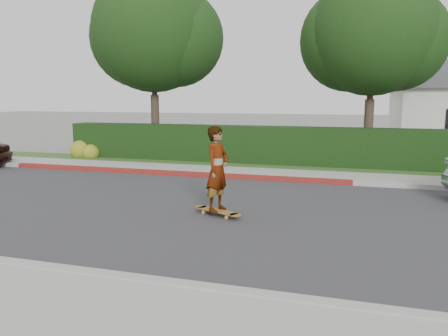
# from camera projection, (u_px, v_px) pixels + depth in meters

# --- Properties ---
(ground) EXTENTS (120.00, 120.00, 0.00)m
(ground) POSITION_uv_depth(u_px,v_px,m) (303.00, 219.00, 9.41)
(ground) COLOR slate
(ground) RESTS_ON ground
(road) EXTENTS (60.00, 8.00, 0.01)m
(road) POSITION_uv_depth(u_px,v_px,m) (303.00, 219.00, 9.41)
(road) COLOR #2D2D30
(road) RESTS_ON ground
(curb_near) EXTENTS (60.00, 0.20, 0.15)m
(curb_near) POSITION_uv_depth(u_px,v_px,m) (267.00, 299.00, 5.52)
(curb_near) COLOR #9E9E99
(curb_near) RESTS_ON ground
(curb_far) EXTENTS (60.00, 0.20, 0.15)m
(curb_far) POSITION_uv_depth(u_px,v_px,m) (319.00, 181.00, 13.28)
(curb_far) COLOR #9E9E99
(curb_far) RESTS_ON ground
(curb_red_section) EXTENTS (12.00, 0.21, 0.15)m
(curb_red_section) POSITION_uv_depth(u_px,v_px,m) (167.00, 173.00, 14.68)
(curb_red_section) COLOR maroon
(curb_red_section) RESTS_ON ground
(sidewalk_far) EXTENTS (60.00, 1.60, 0.12)m
(sidewalk_far) POSITION_uv_depth(u_px,v_px,m) (321.00, 176.00, 14.13)
(sidewalk_far) COLOR gray
(sidewalk_far) RESTS_ON ground
(planting_strip) EXTENTS (60.00, 1.60, 0.10)m
(planting_strip) POSITION_uv_depth(u_px,v_px,m) (324.00, 169.00, 15.64)
(planting_strip) COLOR #2D4C1E
(planting_strip) RESTS_ON ground
(hedge) EXTENTS (15.00, 1.00, 1.50)m
(hedge) POSITION_uv_depth(u_px,v_px,m) (247.00, 145.00, 16.95)
(hedge) COLOR black
(hedge) RESTS_ON ground
(flowering_shrub) EXTENTS (1.40, 1.00, 0.90)m
(flowering_shrub) POSITION_uv_depth(u_px,v_px,m) (84.00, 151.00, 18.55)
(flowering_shrub) COLOR #2D4C19
(flowering_shrub) RESTS_ON ground
(tree_left) EXTENTS (5.99, 5.21, 8.00)m
(tree_left) POSITION_uv_depth(u_px,v_px,m) (155.00, 35.00, 18.90)
(tree_left) COLOR #33261C
(tree_left) RESTS_ON ground
(tree_center) EXTENTS (5.66, 4.84, 7.44)m
(tree_center) POSITION_uv_depth(u_px,v_px,m) (373.00, 37.00, 16.90)
(tree_center) COLOR #33261C
(tree_center) RESTS_ON ground
(skateboard) EXTENTS (1.27, 0.77, 0.12)m
(skateboard) POSITION_uv_depth(u_px,v_px,m) (218.00, 211.00, 9.63)
(skateboard) COLOR gold
(skateboard) RESTS_ON ground
(skateboarder) EXTENTS (0.60, 0.77, 1.85)m
(skateboarder) POSITION_uv_depth(u_px,v_px,m) (217.00, 169.00, 9.47)
(skateboarder) COLOR white
(skateboarder) RESTS_ON skateboard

